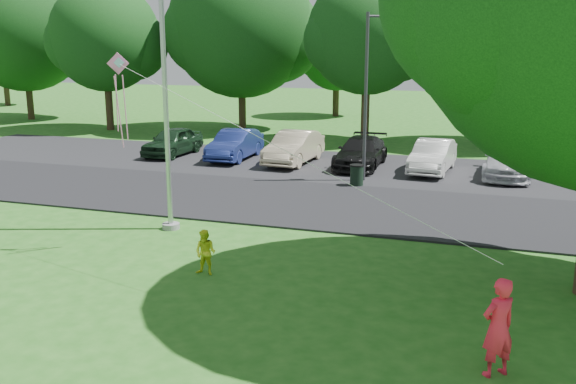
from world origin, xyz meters
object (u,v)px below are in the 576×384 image
(flagpole, at_px, (165,82))
(kite, at_px, (130,87))
(street_lamp, at_px, (373,82))
(child_yellow, at_px, (205,253))
(woman, at_px, (498,327))
(trash_can, at_px, (357,176))

(flagpole, relative_size, kite, 1.07)
(street_lamp, distance_m, child_yellow, 11.73)
(woman, bearing_deg, child_yellow, -63.63)
(street_lamp, bearing_deg, trash_can, -129.50)
(trash_can, xyz_separation_m, kite, (-3.61, -9.23, 3.77))
(flagpole, height_order, kite, flagpole)
(child_yellow, relative_size, kite, 0.11)
(trash_can, relative_size, woman, 0.50)
(flagpole, distance_m, child_yellow, 5.39)
(flagpole, distance_m, street_lamp, 9.12)
(street_lamp, relative_size, trash_can, 7.60)
(child_yellow, xyz_separation_m, kite, (-2.30, 0.88, 3.65))
(trash_can, bearing_deg, flagpole, -118.81)
(woman, bearing_deg, kite, -63.16)
(flagpole, height_order, trash_can, flagpole)
(flagpole, relative_size, child_yellow, 9.39)
(flagpole, xyz_separation_m, child_yellow, (2.57, -3.05, -3.63))
(flagpole, height_order, street_lamp, flagpole)
(flagpole, bearing_deg, street_lamp, 62.75)
(trash_can, height_order, woman, woman)
(street_lamp, distance_m, kite, 11.00)
(street_lamp, xyz_separation_m, child_yellow, (-1.61, -11.15, -3.25))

